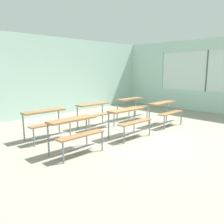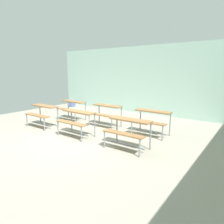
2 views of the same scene
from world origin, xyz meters
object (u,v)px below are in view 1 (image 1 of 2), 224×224
object	(u,v)px
desk_bench_r1c0	(46,118)
desk_bench_r1c1	(96,110)
desk_bench_r0c0	(75,128)
desk_bench_r0c2	(165,108)
desk_bench_r1c2	(132,104)
desk_bench_r0c1	(129,116)

from	to	relation	value
desk_bench_r1c0	desk_bench_r1c1	size ratio (longest dim) A/B	1.00
desk_bench_r1c0	desk_bench_r1c1	world-z (taller)	same
desk_bench_r0c0	desk_bench_r1c0	xyz separation A→B (m)	(0.06, 1.31, 0.00)
desk_bench_r0c2	desk_bench_r0c0	bearing A→B (deg)	179.94
desk_bench_r1c1	desk_bench_r1c2	bearing A→B (deg)	1.15
desk_bench_r1c0	desk_bench_r1c2	xyz separation A→B (m)	(3.40, 0.05, 0.00)
desk_bench_r0c1	desk_bench_r1c2	xyz separation A→B (m)	(1.75, 1.39, 0.00)
desk_bench_r0c0	desk_bench_r0c2	xyz separation A→B (m)	(3.47, 0.00, 0.00)
desk_bench_r0c1	desk_bench_r1c2	size ratio (longest dim) A/B	1.00
desk_bench_r1c0	desk_bench_r1c2	distance (m)	3.40
desk_bench_r1c1	desk_bench_r1c2	xyz separation A→B (m)	(1.73, 0.02, 0.00)
desk_bench_r0c2	desk_bench_r0c1	bearing A→B (deg)	-179.14
desk_bench_r0c0	desk_bench_r0c2	size ratio (longest dim) A/B	1.00
desk_bench_r0c1	desk_bench_r0c2	world-z (taller)	same
desk_bench_r0c2	desk_bench_r1c0	xyz separation A→B (m)	(-3.41, 1.31, 0.00)
desk_bench_r0c0	desk_bench_r1c2	xyz separation A→B (m)	(3.45, 1.36, 0.00)
desk_bench_r0c0	desk_bench_r1c2	distance (m)	3.71
desk_bench_r0c1	desk_bench_r0c0	bearing A→B (deg)	179.99
desk_bench_r0c2	desk_bench_r1c1	xyz separation A→B (m)	(-1.75, 1.34, 0.00)
desk_bench_r0c0	desk_bench_r1c1	world-z (taller)	same
desk_bench_r1c1	desk_bench_r1c0	bearing A→B (deg)	-178.37
desk_bench_r0c0	desk_bench_r1c1	xyz separation A→B (m)	(1.72, 1.34, 0.00)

